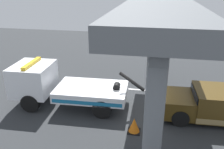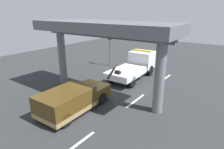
{
  "view_description": "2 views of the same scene",
  "coord_description": "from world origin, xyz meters",
  "px_view_note": "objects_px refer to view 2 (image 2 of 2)",
  "views": [
    {
      "loc": [
        -0.4,
        11.21,
        6.63
      ],
      "look_at": [
        1.71,
        -0.09,
        1.99
      ],
      "focal_mm": 37.77,
      "sensor_mm": 36.0,
      "label": 1
    },
    {
      "loc": [
        -11.26,
        -8.62,
        6.32
      ],
      "look_at": [
        0.04,
        -0.49,
        1.6
      ],
      "focal_mm": 30.52,
      "sensor_mm": 36.0,
      "label": 2
    }
  ],
  "objects_px": {
    "towed_van_green": "(72,100)",
    "traffic_light_far": "(110,41)",
    "tow_truck_white": "(136,65)",
    "traffic_cone_orange": "(91,82)"
  },
  "relations": [
    {
      "from": "towed_van_green",
      "to": "traffic_light_far",
      "type": "bearing_deg",
      "value": 23.55
    },
    {
      "from": "tow_truck_white",
      "to": "traffic_light_far",
      "type": "height_order",
      "value": "traffic_light_far"
    },
    {
      "from": "tow_truck_white",
      "to": "traffic_cone_orange",
      "type": "distance_m",
      "value": 4.94
    },
    {
      "from": "towed_van_green",
      "to": "traffic_cone_orange",
      "type": "xyz_separation_m",
      "value": [
        3.98,
        1.92,
        -0.44
      ]
    },
    {
      "from": "traffic_light_far",
      "to": "traffic_cone_orange",
      "type": "relative_size",
      "value": 5.63
    },
    {
      "from": "tow_truck_white",
      "to": "towed_van_green",
      "type": "xyz_separation_m",
      "value": [
        -8.45,
        -0.03,
        -0.42
      ]
    },
    {
      "from": "towed_van_green",
      "to": "traffic_cone_orange",
      "type": "distance_m",
      "value": 4.44
    },
    {
      "from": "traffic_cone_orange",
      "to": "traffic_light_far",
      "type": "bearing_deg",
      "value": 22.09
    },
    {
      "from": "traffic_cone_orange",
      "to": "tow_truck_white",
      "type": "bearing_deg",
      "value": -22.92
    },
    {
      "from": "tow_truck_white",
      "to": "traffic_cone_orange",
      "type": "xyz_separation_m",
      "value": [
        -4.48,
        1.89,
        -0.86
      ]
    }
  ]
}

